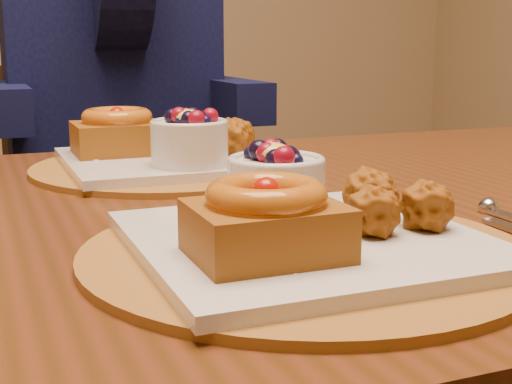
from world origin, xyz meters
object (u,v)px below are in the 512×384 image
(place_setting_far, at_px, (167,150))
(diner, at_px, (110,36))
(place_setting_near, at_px, (301,226))
(chair_far, at_px, (121,232))
(dining_table, at_px, (221,268))

(place_setting_far, height_order, diner, diner)
(place_setting_near, relative_size, diner, 0.43)
(diner, bearing_deg, place_setting_far, -79.85)
(place_setting_near, distance_m, chair_far, 1.15)
(diner, bearing_deg, place_setting_near, -78.24)
(place_setting_far, relative_size, chair_far, 0.43)
(dining_table, xyz_separation_m, place_setting_far, (-0.00, 0.21, 0.11))
(dining_table, distance_m, chair_far, 0.92)
(place_setting_far, bearing_deg, chair_far, 85.02)
(dining_table, relative_size, chair_far, 1.82)
(dining_table, xyz_separation_m, place_setting_near, (-0.00, -0.21, 0.10))
(diner, bearing_deg, dining_table, -78.60)
(diner, bearing_deg, chair_far, 89.90)
(chair_far, bearing_deg, diner, -128.54)
(place_setting_near, bearing_deg, place_setting_far, 90.12)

